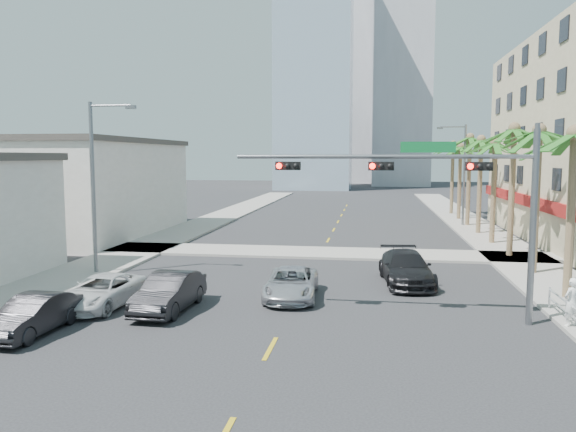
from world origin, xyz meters
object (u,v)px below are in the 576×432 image
object	(u,v)px
car_parked_far	(102,292)
car_lane_right	(406,268)
car_lane_left	(169,292)
pedestrian	(571,302)
car_parked_mid	(33,315)
traffic_signal_mast	(443,188)
car_lane_center	(291,283)

from	to	relation	value
car_parked_far	car_lane_right	xyz separation A→B (m)	(12.68, 6.21, 0.13)
car_lane_left	pedestrian	bearing A→B (deg)	1.16
car_parked_mid	car_lane_left	distance (m)	5.11
car_parked_mid	car_lane_right	xyz separation A→B (m)	(13.38, 9.89, 0.11)
traffic_signal_mast	car_lane_right	xyz separation A→B (m)	(-0.90, 6.19, -4.27)
car_parked_far	car_lane_left	distance (m)	2.96
car_lane_right	car_parked_mid	bearing A→B (deg)	-149.91
car_lane_center	pedestrian	bearing A→B (deg)	-18.56
traffic_signal_mast	car_lane_center	world-z (taller)	traffic_signal_mast
car_lane_right	car_parked_far	bearing A→B (deg)	-160.29
car_parked_mid	car_lane_right	world-z (taller)	car_lane_right
car_parked_mid	car_lane_right	bearing A→B (deg)	39.07
traffic_signal_mast	car_lane_left	world-z (taller)	traffic_signal_mast
traffic_signal_mast	car_lane_center	bearing A→B (deg)	156.74
car_lane_center	traffic_signal_mast	bearing A→B (deg)	-25.92
traffic_signal_mast	car_lane_right	distance (m)	7.58
car_lane_center	pedestrian	world-z (taller)	pedestrian
traffic_signal_mast	car_lane_right	world-z (taller)	traffic_signal_mast
car_parked_mid	car_lane_left	size ratio (longest dim) A/B	0.90
car_lane_center	car_lane_left	bearing A→B (deg)	-151.91
car_lane_center	car_lane_right	xyz separation A→B (m)	(5.14, 3.60, 0.13)
car_parked_far	pedestrian	xyz separation A→B (m)	(18.10, -0.39, 0.38)
car_lane_right	pedestrian	size ratio (longest dim) A/B	3.09
car_parked_far	pedestrian	size ratio (longest dim) A/B	2.68
car_parked_far	car_lane_center	xyz separation A→B (m)	(7.54, 2.61, 0.01)
traffic_signal_mast	pedestrian	distance (m)	6.07
car_lane_left	pedestrian	distance (m)	15.15
car_lane_right	traffic_signal_mast	bearing A→B (deg)	-88.06
traffic_signal_mast	pedestrian	xyz separation A→B (m)	(4.52, -0.41, -4.03)
car_parked_mid	car_parked_far	bearing A→B (deg)	81.84
car_lane_left	car_lane_center	distance (m)	5.33
car_parked_mid	car_lane_left	xyz separation A→B (m)	(3.66, 3.56, 0.08)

